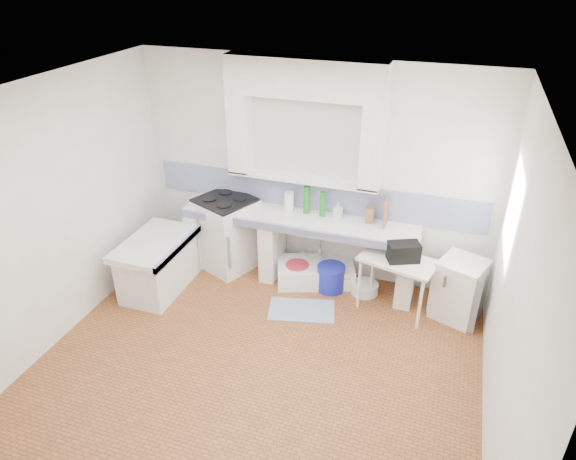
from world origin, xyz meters
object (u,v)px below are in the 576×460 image
(side_table, at_px, (395,285))
(fridge, at_px, (459,289))
(stove, at_px, (227,234))
(sink, at_px, (315,273))

(side_table, xyz_separation_m, fridge, (0.72, 0.12, 0.02))
(stove, distance_m, sink, 1.30)
(side_table, bearing_deg, sink, 179.25)
(sink, relative_size, fridge, 1.31)
(stove, bearing_deg, fridge, 20.45)
(stove, xyz_separation_m, fridge, (3.03, -0.17, -0.11))
(sink, bearing_deg, fridge, -25.51)
(sink, height_order, side_table, side_table)
(stove, distance_m, fridge, 3.03)
(stove, relative_size, side_table, 1.13)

